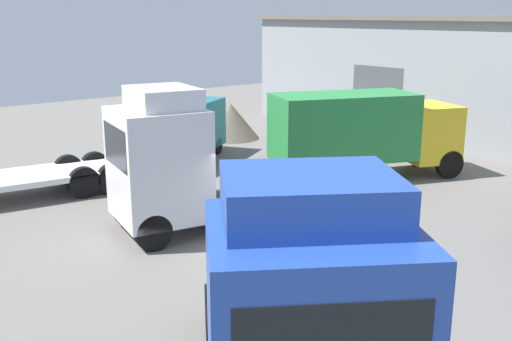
% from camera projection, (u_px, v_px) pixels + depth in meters
% --- Properties ---
extents(ground_plane, '(60.00, 60.00, 0.00)m').
position_uv_depth(ground_plane, '(256.00, 234.00, 17.29)').
color(ground_plane, slate).
extents(tractor_unit_white, '(3.66, 6.57, 4.23)m').
position_uv_depth(tractor_unit_white, '(174.00, 165.00, 17.07)').
color(tractor_unit_white, silver).
rests_on(tractor_unit_white, ground_plane).
extents(delivery_van_teal, '(4.65, 5.97, 2.49)m').
position_uv_depth(delivery_van_teal, '(177.00, 132.00, 25.27)').
color(delivery_van_teal, '#197075').
rests_on(delivery_van_teal, ground_plane).
extents(tractor_unit_blue, '(6.46, 5.46, 4.33)m').
position_uv_depth(tractor_unit_blue, '(305.00, 337.00, 7.89)').
color(tractor_unit_blue, '#2347A3').
rests_on(tractor_unit_blue, ground_plane).
extents(box_truck_yellow, '(5.01, 7.63, 3.29)m').
position_uv_depth(box_truck_yellow, '(364.00, 130.00, 22.89)').
color(box_truck_yellow, yellow).
rests_on(box_truck_yellow, ground_plane).
extents(gravel_pile, '(2.89, 2.89, 1.78)m').
position_uv_depth(gravel_pile, '(231.00, 121.00, 30.48)').
color(gravel_pile, '#665B4C').
rests_on(gravel_pile, ground_plane).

